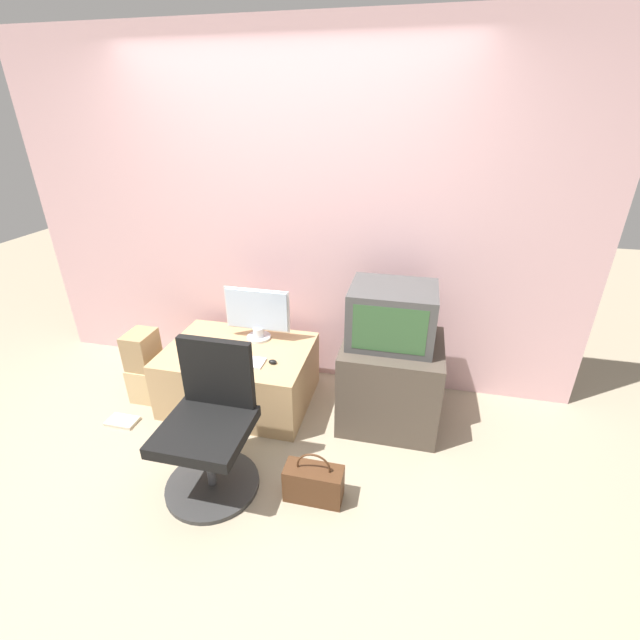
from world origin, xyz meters
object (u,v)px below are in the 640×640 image
at_px(keyboard, 241,361).
at_px(crt_tv, 392,315).
at_px(mouse, 273,362).
at_px(handbag, 314,483).
at_px(main_monitor, 257,314).
at_px(office_chair, 210,431).
at_px(book, 122,421).
at_px(cardboard_box_lower, 148,380).

distance_m(keyboard, crt_tv, 1.10).
distance_m(mouse, crt_tv, 0.89).
bearing_deg(handbag, crt_tv, 69.01).
bearing_deg(main_monitor, crt_tv, -7.50).
height_order(main_monitor, office_chair, office_chair).
height_order(handbag, book, handbag).
height_order(cardboard_box_lower, book, cardboard_box_lower).
bearing_deg(cardboard_box_lower, handbag, -24.32).
relative_size(crt_tv, book, 2.58).
bearing_deg(handbag, main_monitor, 124.30).
xyz_separation_m(mouse, handbag, (0.46, -0.67, -0.36)).
distance_m(mouse, cardboard_box_lower, 1.10).
height_order(keyboard, office_chair, office_chair).
xyz_separation_m(main_monitor, crt_tv, (1.01, -0.13, 0.16)).
relative_size(keyboard, office_chair, 0.38).
distance_m(crt_tv, handbag, 1.17).
bearing_deg(office_chair, main_monitor, 93.67).
xyz_separation_m(main_monitor, mouse, (0.22, -0.33, -0.19)).
bearing_deg(crt_tv, mouse, -165.87).
height_order(crt_tv, office_chair, crt_tv).
bearing_deg(keyboard, crt_tv, 12.48).
bearing_deg(book, main_monitor, 38.07).
bearing_deg(mouse, office_chair, -103.46).
bearing_deg(book, crt_tv, 15.88).
height_order(main_monitor, handbag, main_monitor).
height_order(main_monitor, book, main_monitor).
distance_m(crt_tv, office_chair, 1.36).
bearing_deg(book, keyboard, 19.84).
height_order(crt_tv, handbag, crt_tv).
bearing_deg(mouse, cardboard_box_lower, 179.10).
relative_size(main_monitor, office_chair, 0.56).
bearing_deg(office_chair, cardboard_box_lower, 142.57).
xyz_separation_m(keyboard, mouse, (0.23, 0.03, 0.01)).
relative_size(main_monitor, book, 2.33).
relative_size(main_monitor, keyboard, 1.49).
bearing_deg(main_monitor, mouse, -55.98).
bearing_deg(handbag, book, 167.57).
distance_m(keyboard, handbag, 1.00).
height_order(office_chair, handbag, office_chair).
xyz_separation_m(crt_tv, cardboard_box_lower, (-1.84, -0.18, -0.69)).
bearing_deg(book, mouse, 17.15).
relative_size(mouse, office_chair, 0.07).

